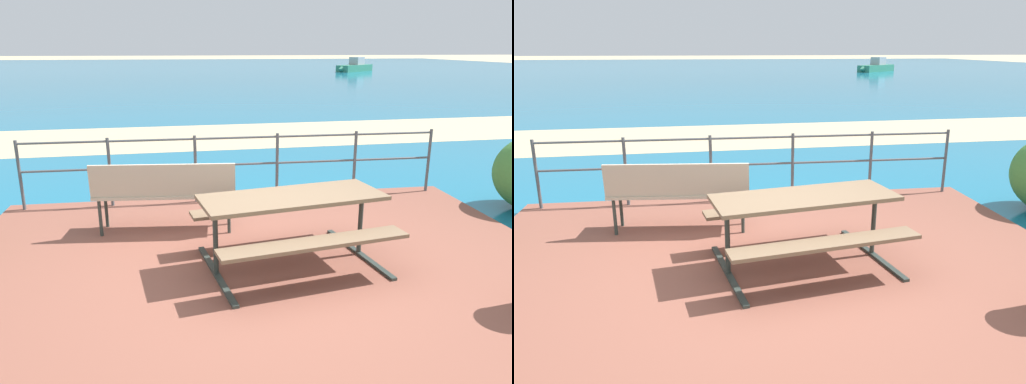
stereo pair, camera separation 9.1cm
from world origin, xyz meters
The scene contains 8 objects.
ground_plane centered at (0.00, 0.00, 0.00)m, with size 240.00×240.00×0.00m, color tan.
patio_paving centered at (0.00, 0.00, 0.03)m, with size 6.40×5.20×0.06m, color brown.
sea_water centered at (0.00, 40.00, 0.01)m, with size 90.00×90.00×0.01m, color #196B8E.
beach_strip centered at (0.00, 7.97, 0.01)m, with size 54.00×3.62×0.01m, color tan.
picnic_table centered at (0.29, 0.10, 0.63)m, with size 2.03×1.65×0.74m.
park_bench centered at (-1.00, 1.22, 0.60)m, with size 1.70×0.56×0.87m.
railing_fence centered at (0.00, 2.38, 0.67)m, with size 5.94×0.04×0.97m.
boat_mid centered at (15.10, 39.23, 0.42)m, with size 4.31×3.80×1.27m.
Camera 2 is at (-0.68, -4.39, 2.22)m, focal length 34.09 mm.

